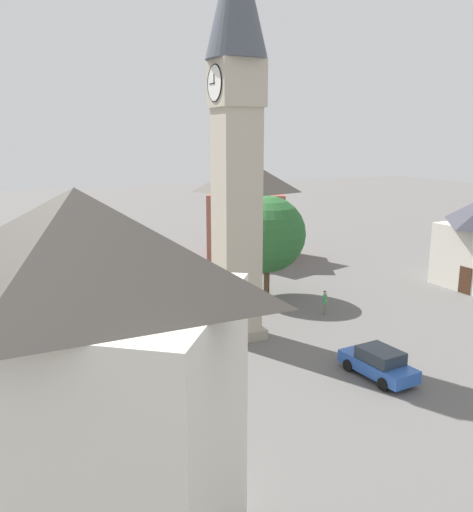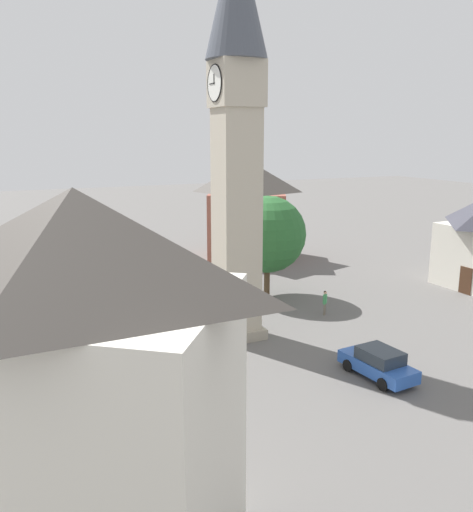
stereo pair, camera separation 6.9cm
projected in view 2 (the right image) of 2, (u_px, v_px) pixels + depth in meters
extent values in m
plane|color=#605E5B|center=(237.00, 335.00, 32.47)|extent=(200.00, 200.00, 0.00)
cube|color=#A59C89|center=(237.00, 331.00, 32.40)|extent=(2.84, 2.84, 0.60)
cube|color=#B7AD99|center=(237.00, 222.00, 30.92)|extent=(2.28, 2.28, 12.79)
cube|color=#B7AD99|center=(237.00, 84.00, 29.24)|extent=(2.55, 2.55, 2.50)
cylinder|color=white|center=(215.00, 83.00, 28.71)|extent=(1.91, 0.04, 1.91)
torus|color=black|center=(214.00, 83.00, 28.70)|extent=(1.97, 0.06, 1.97)
cube|color=black|center=(214.00, 79.00, 28.65)|extent=(0.05, 0.02, 0.54)
cube|color=black|center=(212.00, 84.00, 28.95)|extent=(0.73, 0.02, 0.04)
cylinder|color=white|center=(258.00, 85.00, 29.77)|extent=(1.91, 0.04, 1.91)
torus|color=black|center=(258.00, 85.00, 29.77)|extent=(1.97, 0.06, 1.97)
cube|color=gold|center=(187.00, 367.00, 26.65)|extent=(3.89, 4.26, 0.64)
cube|color=#28333D|center=(188.00, 354.00, 26.65)|extent=(2.53, 2.61, 0.64)
cylinder|color=black|center=(187.00, 385.00, 25.29)|extent=(0.57, 0.64, 0.64)
cylinder|color=black|center=(159.00, 378.00, 25.99)|extent=(0.57, 0.64, 0.64)
cylinder|color=black|center=(213.00, 366.00, 27.43)|extent=(0.57, 0.64, 0.64)
cylinder|color=black|center=(186.00, 360.00, 28.13)|extent=(0.57, 0.64, 0.64)
cube|color=black|center=(164.00, 387.00, 24.94)|extent=(1.37, 1.14, 0.16)
cube|color=#2D5BB7|center=(377.00, 366.00, 26.73)|extent=(4.24, 2.06, 0.64)
cube|color=#28333D|center=(380.00, 356.00, 26.47)|extent=(2.23, 1.74, 0.64)
cylinder|color=black|center=(348.00, 365.00, 27.45)|extent=(0.66, 0.28, 0.64)
cylinder|color=black|center=(372.00, 359.00, 28.22)|extent=(0.66, 0.28, 0.64)
cylinder|color=black|center=(383.00, 384.00, 25.36)|extent=(0.66, 0.28, 0.64)
cylinder|color=black|center=(407.00, 377.00, 26.14)|extent=(0.66, 0.28, 0.64)
cube|color=black|center=(350.00, 356.00, 28.49)|extent=(0.27, 1.67, 0.16)
cube|color=#2D5BB7|center=(206.00, 298.00, 37.90)|extent=(4.17, 1.87, 0.64)
cube|color=#28333D|center=(207.00, 290.00, 37.63)|extent=(2.16, 1.65, 0.64)
cylinder|color=black|center=(190.00, 298.00, 38.78)|extent=(0.65, 0.25, 0.64)
cylinder|color=black|center=(211.00, 296.00, 39.36)|extent=(0.65, 0.25, 0.64)
cylinder|color=black|center=(201.00, 308.00, 36.55)|extent=(0.65, 0.25, 0.64)
cylinder|color=black|center=(223.00, 305.00, 37.14)|extent=(0.65, 0.25, 0.64)
cube|color=black|center=(197.00, 294.00, 39.77)|extent=(0.19, 1.67, 0.16)
cube|color=white|center=(203.00, 276.00, 43.84)|extent=(4.30, 2.25, 0.64)
cube|color=#28333D|center=(203.00, 269.00, 43.56)|extent=(2.30, 1.84, 0.64)
cylinder|color=black|center=(190.00, 276.00, 44.82)|extent=(0.66, 0.31, 0.64)
cylinder|color=black|center=(209.00, 275.00, 45.27)|extent=(0.66, 0.31, 0.64)
cylinder|color=black|center=(197.00, 284.00, 42.52)|extent=(0.66, 0.31, 0.64)
cylinder|color=black|center=(216.00, 282.00, 42.97)|extent=(0.66, 0.31, 0.64)
cube|color=black|center=(198.00, 273.00, 45.77)|extent=(0.35, 1.67, 0.16)
cube|color=red|center=(134.00, 324.00, 32.63)|extent=(2.15, 4.27, 0.64)
cube|color=#28333D|center=(131.00, 315.00, 32.42)|extent=(1.79, 2.26, 0.64)
cylinder|color=black|center=(148.00, 321.00, 33.98)|extent=(0.29, 0.66, 0.64)
cylinder|color=black|center=(158.00, 329.00, 32.64)|extent=(0.29, 0.66, 0.64)
cylinder|color=black|center=(111.00, 328.00, 32.73)|extent=(0.29, 0.66, 0.64)
cylinder|color=black|center=(119.00, 337.00, 31.40)|extent=(0.29, 0.66, 0.64)
cube|color=black|center=(165.00, 322.00, 33.69)|extent=(1.67, 0.31, 0.16)
cylinder|color=#706656|center=(325.00, 309.00, 36.19)|extent=(0.13, 0.13, 0.82)
cylinder|color=#706656|center=(324.00, 309.00, 36.03)|extent=(0.13, 0.13, 0.82)
cube|color=#3F9959|center=(325.00, 299.00, 35.96)|extent=(0.41, 0.41, 0.60)
cylinder|color=#3F9959|center=(326.00, 299.00, 36.18)|extent=(0.09, 0.09, 0.60)
cylinder|color=#3F9959|center=(324.00, 301.00, 35.75)|extent=(0.09, 0.09, 0.60)
sphere|color=tan|center=(325.00, 293.00, 35.86)|extent=(0.22, 0.22, 0.22)
sphere|color=black|center=(325.00, 292.00, 35.86)|extent=(0.20, 0.20, 0.20)
cylinder|color=brown|center=(267.00, 278.00, 40.09)|extent=(0.44, 0.44, 2.78)
sphere|color=#28602D|center=(267.00, 234.00, 39.34)|extent=(5.70, 5.70, 5.70)
cube|color=silver|center=(89.00, 438.00, 14.24)|extent=(9.21, 9.48, 7.98)
pyramid|color=#47423D|center=(76.00, 242.00, 13.06)|extent=(9.67, 9.95, 2.69)
cube|color=#422819|center=(138.00, 469.00, 17.75)|extent=(0.73, 0.93, 2.10)
cube|color=#422819|center=(465.00, 281.00, 40.78)|extent=(1.10, 0.12, 2.10)
cube|color=#995142|center=(247.00, 225.00, 52.49)|extent=(9.42, 9.59, 6.53)
pyramid|color=#47423D|center=(247.00, 176.00, 51.43)|extent=(9.89, 10.07, 3.08)
cube|color=#422819|center=(246.00, 255.00, 49.62)|extent=(0.58, 1.01, 2.10)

